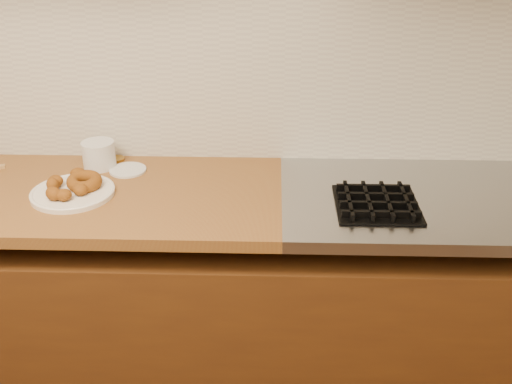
{
  "coord_description": "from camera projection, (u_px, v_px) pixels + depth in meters",
  "views": [
    {
      "loc": [
        0.47,
        -0.07,
        1.79
      ],
      "look_at": [
        0.42,
        1.63,
        0.93
      ],
      "focal_mm": 42.0,
      "sensor_mm": 36.0,
      "label": 1
    }
  ],
  "objects": [
    {
      "name": "donut_plate",
      "position": [
        73.0,
        193.0,
        1.95
      ],
      "size": [
        0.27,
        0.27,
        0.02
      ],
      "primitive_type": "cylinder",
      "color": "white",
      "rests_on": "butcher_block"
    },
    {
      "name": "ring_donut",
      "position": [
        84.0,
        181.0,
        1.97
      ],
      "size": [
        0.16,
        0.16,
        0.05
      ],
      "primitive_type": "torus",
      "rotation": [
        0.1,
        0.0,
        0.51
      ],
      "color": "brown",
      "rests_on": "donut_plate"
    },
    {
      "name": "tub_lid",
      "position": [
        128.0,
        170.0,
        2.12
      ],
      "size": [
        0.17,
        0.17,
        0.01
      ],
      "primitive_type": "cylinder",
      "rotation": [
        0.0,
        0.0,
        -0.4
      ],
      "color": "silver",
      "rests_on": "butcher_block"
    },
    {
      "name": "stovetop",
      "position": [
        480.0,
        201.0,
        1.96
      ],
      "size": [
        1.3,
        0.62,
        0.04
      ],
      "primitive_type": "cube",
      "color": "#9EA0A5",
      "rests_on": "base_cabinet"
    },
    {
      "name": "fried_dough_chunks",
      "position": [
        64.0,
        186.0,
        1.93
      ],
      "size": [
        0.16,
        0.2,
        0.05
      ],
      "color": "brown",
      "rests_on": "donut_plate"
    },
    {
      "name": "backsplash",
      "position": [
        141.0,
        77.0,
        2.11
      ],
      "size": [
        3.6,
        0.02,
        0.6
      ],
      "primitive_type": "cube",
      "color": "beige",
      "rests_on": "wall_back"
    },
    {
      "name": "brass_jar_lid",
      "position": [
        116.0,
        159.0,
        2.2
      ],
      "size": [
        0.06,
        0.06,
        0.01
      ],
      "primitive_type": "cylinder",
      "rotation": [
        0.0,
        0.0,
        0.05
      ],
      "color": "#B68631",
      "rests_on": "butcher_block"
    },
    {
      "name": "base_cabinet",
      "position": [
        144.0,
        314.0,
        2.22
      ],
      "size": [
        3.6,
        0.6,
        0.77
      ],
      "primitive_type": "cube",
      "color": "#4F2B0F",
      "rests_on": "floor"
    },
    {
      "name": "plastic_tub",
      "position": [
        99.0,
        155.0,
        2.13
      ],
      "size": [
        0.14,
        0.14,
        0.1
      ],
      "primitive_type": "cylinder",
      "rotation": [
        0.0,
        0.0,
        -0.22
      ],
      "color": "silver",
      "rests_on": "butcher_block"
    },
    {
      "name": "burner_grates",
      "position": [
        481.0,
        204.0,
        1.88
      ],
      "size": [
        0.91,
        0.26,
        0.03
      ],
      "color": "black",
      "rests_on": "stovetop"
    },
    {
      "name": "wall_back",
      "position": [
        138.0,
        34.0,
        2.06
      ],
      "size": [
        4.0,
        0.02,
        2.7
      ],
      "primitive_type": "cube",
      "color": "tan",
      "rests_on": "ground"
    }
  ]
}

